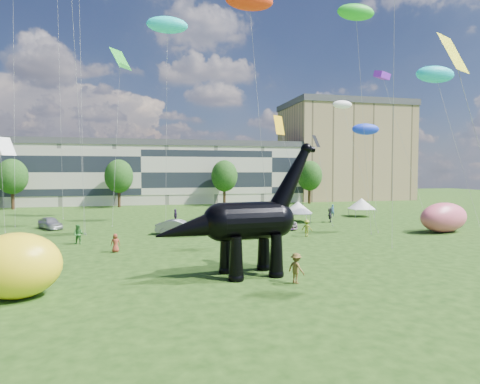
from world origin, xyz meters
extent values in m
plane|color=#16330C|center=(0.00, 0.00, 0.00)|extent=(220.00, 220.00, 0.00)
cube|color=beige|center=(-8.00, 62.00, 6.00)|extent=(78.00, 11.00, 12.00)
cube|color=tan|center=(40.00, 65.00, 11.00)|extent=(28.00, 18.00, 22.00)
cylinder|color=#382314|center=(-30.00, 53.00, 1.60)|extent=(0.56, 0.56, 3.20)
ellipsoid|color=#14380F|center=(-30.00, 53.00, 6.32)|extent=(5.20, 5.20, 6.24)
cylinder|color=#382314|center=(-12.00, 53.00, 1.60)|extent=(0.56, 0.56, 3.20)
ellipsoid|color=#14380F|center=(-12.00, 53.00, 6.32)|extent=(5.20, 5.20, 6.24)
cylinder|color=#382314|center=(8.00, 53.00, 1.60)|extent=(0.56, 0.56, 3.20)
ellipsoid|color=#14380F|center=(8.00, 53.00, 6.32)|extent=(5.20, 5.20, 6.24)
cylinder|color=#382314|center=(26.00, 53.00, 1.60)|extent=(0.56, 0.56, 3.20)
ellipsoid|color=#14380F|center=(26.00, 53.00, 6.32)|extent=(5.20, 5.20, 6.24)
cone|color=black|center=(-1.62, -0.88, 1.36)|extent=(1.05, 1.05, 2.73)
sphere|color=black|center=(-1.62, -0.88, 0.16)|extent=(1.00, 1.00, 1.00)
cone|color=black|center=(-1.87, 1.10, 1.36)|extent=(1.05, 1.05, 2.73)
sphere|color=black|center=(-1.87, 1.10, 0.16)|extent=(1.00, 1.00, 1.00)
cone|color=black|center=(1.09, -0.55, 1.36)|extent=(1.05, 1.05, 2.73)
sphere|color=black|center=(1.09, -0.55, 0.16)|extent=(1.00, 1.00, 1.00)
cone|color=black|center=(0.84, 1.44, 1.36)|extent=(1.05, 1.05, 2.73)
sphere|color=black|center=(0.84, 1.44, 0.16)|extent=(1.00, 1.00, 1.00)
cylinder|color=black|center=(-0.48, 0.27, 3.55)|extent=(4.09, 2.90, 2.46)
sphere|color=black|center=(-2.38, 0.03, 3.55)|extent=(2.46, 2.46, 2.46)
sphere|color=black|center=(1.41, 0.50, 3.55)|extent=(2.36, 2.36, 2.36)
cone|color=black|center=(2.52, 0.63, 6.18)|extent=(3.57, 1.77, 4.82)
sphere|color=black|center=(3.62, 0.77, 8.27)|extent=(0.76, 0.76, 0.76)
cylinder|color=black|center=(3.89, 0.80, 8.22)|extent=(0.68, 0.47, 0.40)
cone|color=black|center=(-4.24, -0.20, 3.24)|extent=(5.01, 2.48, 2.67)
imported|color=#ACADB1|center=(-17.98, 25.57, 0.71)|extent=(3.65, 4.44, 1.43)
imported|color=gray|center=(-3.69, 18.11, 0.78)|extent=(5.04, 3.10, 1.57)
imported|color=silver|center=(4.15, 29.25, 0.75)|extent=(5.96, 4.51, 1.50)
imported|color=#595960|center=(8.56, 20.39, 0.83)|extent=(2.55, 5.81, 1.66)
cube|color=silver|center=(12.71, 25.48, 1.12)|extent=(3.66, 3.66, 0.12)
cone|color=silver|center=(12.71, 25.48, 1.94)|extent=(4.63, 4.63, 1.53)
cylinder|color=#999999|center=(11.00, 24.40, 0.56)|extent=(0.06, 0.06, 1.12)
cylinder|color=#999999|center=(13.79, 23.78, 0.56)|extent=(0.06, 0.06, 1.12)
cylinder|color=#999999|center=(11.62, 27.19, 0.56)|extent=(0.06, 0.06, 1.12)
cylinder|color=#999999|center=(14.41, 26.57, 0.56)|extent=(0.06, 0.06, 1.12)
cube|color=white|center=(24.18, 29.06, 1.13)|extent=(3.49, 3.49, 0.12)
cone|color=white|center=(24.18, 29.06, 1.95)|extent=(4.42, 4.42, 1.54)
cylinder|color=#999999|center=(22.55, 27.85, 0.56)|extent=(0.06, 0.06, 1.13)
cylinder|color=#999999|center=(25.39, 27.43, 0.56)|extent=(0.06, 0.06, 1.13)
cylinder|color=#999999|center=(22.97, 30.69, 0.56)|extent=(0.06, 0.06, 1.13)
cylinder|color=#999999|center=(25.81, 30.27, 0.56)|extent=(0.06, 0.06, 1.13)
ellipsoid|color=#E75A73|center=(24.98, 13.02, 1.64)|extent=(7.19, 4.83, 3.29)
ellipsoid|color=yellow|center=(-13.71, -1.60, 1.75)|extent=(4.82, 3.86, 3.50)
imported|color=#30722D|center=(-13.14, 14.37, 0.93)|extent=(1.06, 0.92, 1.85)
imported|color=#573373|center=(-3.39, 27.38, 0.93)|extent=(0.70, 1.17, 1.87)
imported|color=brown|center=(1.77, -2.28, 0.92)|extent=(1.16, 1.37, 1.84)
imported|color=#953925|center=(-9.53, 9.81, 0.78)|extent=(0.84, 0.61, 1.57)
imported|color=black|center=(16.58, 23.82, 0.94)|extent=(1.27, 1.81, 1.88)
imported|color=#355E85|center=(19.98, 30.11, 0.89)|extent=(0.65, 0.43, 1.79)
imported|color=olive|center=(9.13, 13.75, 0.87)|extent=(1.29, 1.19, 1.75)
plane|color=#E6AB0C|center=(9.64, 24.36, 12.63)|extent=(2.31, 1.84, 2.44)
plane|color=yellow|center=(10.30, -4.74, 13.52)|extent=(2.81, 2.17, 2.30)
ellipsoid|color=white|center=(17.14, 21.90, 15.12)|extent=(2.84, 2.21, 1.01)
ellipsoid|color=#122CC7|center=(29.85, 37.90, 13.95)|extent=(5.33, 4.82, 1.95)
ellipsoid|color=green|center=(15.27, 15.47, 23.88)|extent=(4.62, 4.03, 1.67)
cube|color=purple|center=(25.10, 25.73, 20.06)|extent=(2.99, 2.55, 1.08)
ellipsoid|color=#0DB5C3|center=(25.16, 15.21, 17.74)|extent=(5.12, 4.67, 1.88)
plane|color=silver|center=(-18.01, 11.33, 8.77)|extent=(1.72, 1.83, 1.49)
plane|color=#189C1E|center=(-10.13, 31.33, 21.58)|extent=(3.41, 3.65, 2.77)
plane|color=black|center=(14.12, 22.94, 10.56)|extent=(1.72, 1.68, 1.56)
ellipsoid|color=#0DCEC8|center=(-4.15, 28.13, 25.37)|extent=(4.65, 5.71, 2.04)
ellipsoid|color=red|center=(4.51, 19.82, 25.88)|extent=(5.51, 5.81, 2.16)
camera|label=1|loc=(-6.92, -24.70, 6.76)|focal=30.00mm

